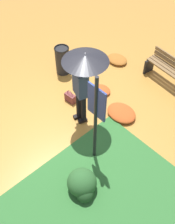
{
  "coord_description": "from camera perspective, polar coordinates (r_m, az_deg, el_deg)",
  "views": [
    {
      "loc": [
        3.41,
        -2.64,
        5.17
      ],
      "look_at": [
        0.55,
        -0.0,
        0.85
      ],
      "focal_mm": 43.8,
      "sensor_mm": 36.0,
      "label": 1
    }
  ],
  "objects": [
    {
      "name": "ground_plane",
      "position": [
        6.73,
        -3.16,
        -2.3
      ],
      "size": [
        18.0,
        18.0,
        0.0
      ],
      "primitive_type": "plane",
      "color": "#B27A33"
    },
    {
      "name": "handbag",
      "position": [
        7.15,
        -3.62,
        3.0
      ],
      "size": [
        0.31,
        0.17,
        0.37
      ],
      "color": "brown",
      "rests_on": "ground_plane"
    },
    {
      "name": "person_with_umbrella",
      "position": [
        5.68,
        -0.91,
        8.47
      ],
      "size": [
        0.96,
        0.96,
        2.04
      ],
      "color": "black",
      "rests_on": "ground_plane"
    },
    {
      "name": "info_sign_post",
      "position": [
        5.01,
        1.82,
        -0.03
      ],
      "size": [
        0.44,
        0.07,
        2.3
      ],
      "color": "black",
      "rests_on": "ground_plane"
    },
    {
      "name": "trash_bin",
      "position": [
        7.89,
        -5.25,
        10.75
      ],
      "size": [
        0.42,
        0.42,
        0.83
      ],
      "color": "black",
      "rests_on": "ground_plane"
    },
    {
      "name": "leaf_pile_near_person",
      "position": [
        8.5,
        6.21,
        10.86
      ],
      "size": [
        0.65,
        0.52,
        0.14
      ],
      "color": "#A86023",
      "rests_on": "ground_plane"
    },
    {
      "name": "leaf_pile_far_path",
      "position": [
        6.88,
        7.1,
        -0.16
      ],
      "size": [
        0.77,
        0.62,
        0.17
      ],
      "color": "#B74C1E",
      "rests_on": "ground_plane"
    },
    {
      "name": "park_bench",
      "position": [
        7.84,
        16.76,
        8.31
      ],
      "size": [
        1.4,
        0.51,
        0.75
      ],
      "color": "black",
      "rests_on": "ground_plane"
    },
    {
      "name": "shrub_cluster",
      "position": [
        5.53,
        -1.06,
        -14.91
      ],
      "size": [
        0.65,
        0.59,
        0.53
      ],
      "color": "#285628",
      "rests_on": "ground_plane"
    },
    {
      "name": "leaf_pile_by_bench",
      "position": [
        7.45,
        2.99,
        4.59
      ],
      "size": [
        0.51,
        0.41,
        0.11
      ],
      "color": "#B74C1E",
      "rests_on": "ground_plane"
    }
  ]
}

